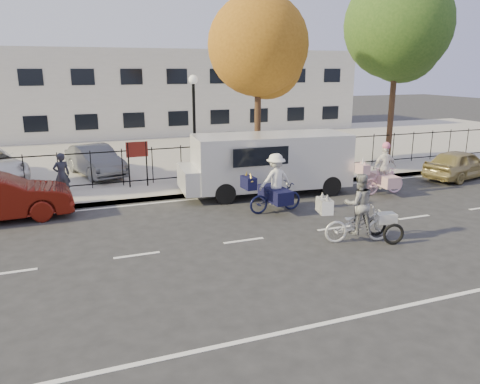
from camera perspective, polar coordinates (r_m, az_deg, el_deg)
name	(u,v)px	position (r m, az deg, el deg)	size (l,w,h in m)	color
ground	(244,241)	(13.32, 0.46, -5.96)	(120.00, 120.00, 0.00)	#333334
road_markings	(244,241)	(13.32, 0.46, -5.94)	(60.00, 9.52, 0.01)	silver
curb	(196,195)	(17.87, -5.44, -0.32)	(60.00, 0.10, 0.15)	#A8A399
sidewalk	(188,188)	(18.85, -6.30, 0.46)	(60.00, 2.20, 0.15)	#A8A399
parking_lot	(149,152)	(27.37, -11.09, 4.79)	(60.00, 15.60, 0.15)	#A8A399
iron_fence	(181,163)	(19.71, -7.19, 3.53)	(58.00, 0.06, 1.50)	black
building	(123,92)	(36.91, -14.11, 11.74)	(34.00, 10.00, 6.00)	silver
lamppost	(194,110)	(19.14, -5.64, 9.93)	(0.36, 0.36, 4.33)	black
street_sign	(137,155)	(18.88, -12.42, 4.40)	(0.85, 0.06, 1.80)	black
zebra_trike	(358,216)	(13.44, 14.21, -2.82)	(2.29, 1.23, 1.96)	white
unicorn_bike	(383,175)	(18.76, 17.04, 1.96)	(2.03, 1.42, 2.04)	#FFC2DD
bull_bike	(275,189)	(15.77, 4.24, 0.37)	(2.16, 1.49, 2.00)	#0F1335
white_van	(268,161)	(18.01, 3.47, 3.75)	(6.65, 2.74, 2.30)	silver
gold_sedan	(460,164)	(22.73, 25.21, 3.09)	(1.53, 3.81, 1.30)	tan
pedestrian	(62,175)	(18.26, -20.91, 1.97)	(0.60, 0.39, 1.63)	black
lot_car_c	(95,161)	(21.52, -17.23, 3.69)	(1.40, 4.01, 1.32)	#52555A
lot_car_d	(238,144)	(24.96, -0.21, 5.88)	(1.62, 4.03, 1.37)	#AFB2B7
tree_mid	(261,50)	(20.65, 2.55, 16.86)	(4.25, 4.25, 7.80)	#442D1D
tree_east	(400,30)	(24.39, 18.87, 18.14)	(5.02, 5.02, 9.20)	#442D1D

